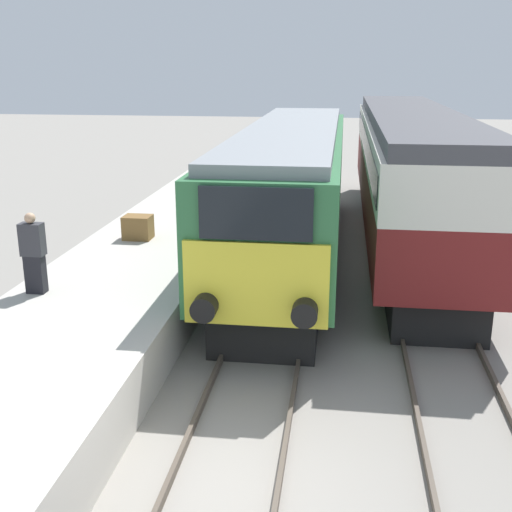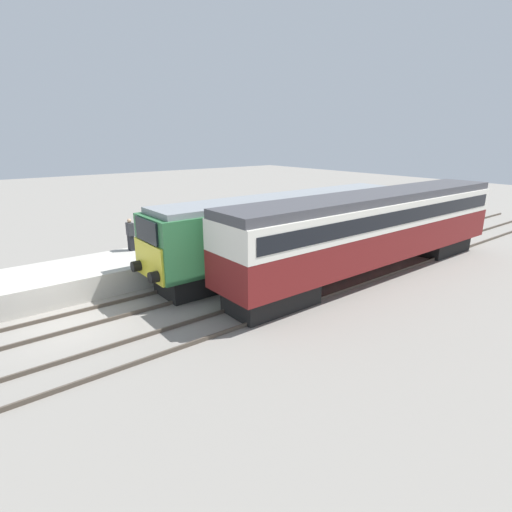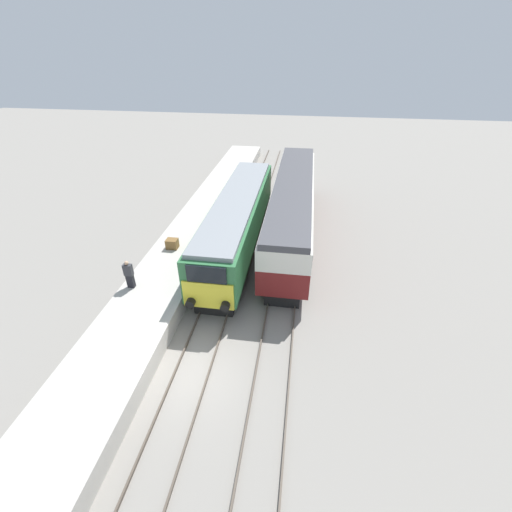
# 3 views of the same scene
# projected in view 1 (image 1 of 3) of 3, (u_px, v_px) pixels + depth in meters

# --- Properties ---
(ground_plane) EXTENTS (120.00, 120.00, 0.00)m
(ground_plane) POSITION_uv_depth(u_px,v_px,m) (223.00, 490.00, 8.34)
(ground_plane) COLOR gray
(platform_left) EXTENTS (3.50, 50.00, 1.02)m
(platform_left) POSITION_uv_depth(u_px,v_px,m) (152.00, 262.00, 16.21)
(platform_left) COLOR #B7B2A8
(platform_left) RESTS_ON ground_plane
(rails_near_track) EXTENTS (1.51, 60.00, 0.14)m
(rails_near_track) POSITION_uv_depth(u_px,v_px,m) (268.00, 332.00, 13.07)
(rails_near_track) COLOR #4C4238
(rails_near_track) RESTS_ON ground_plane
(rails_far_track) EXTENTS (1.50, 60.00, 0.14)m
(rails_far_track) POSITION_uv_depth(u_px,v_px,m) (439.00, 341.00, 12.63)
(rails_far_track) COLOR #4C4238
(rails_far_track) RESTS_ON ground_plane
(locomotive) EXTENTS (2.70, 15.29, 3.70)m
(locomotive) POSITION_uv_depth(u_px,v_px,m) (292.00, 185.00, 17.78)
(locomotive) COLOR black
(locomotive) RESTS_ON ground_plane
(passenger_carriage) EXTENTS (2.75, 17.18, 3.98)m
(passenger_carriage) POSITION_uv_depth(u_px,v_px,m) (409.00, 163.00, 19.60)
(passenger_carriage) COLOR black
(passenger_carriage) RESTS_ON ground_plane
(person_on_platform) EXTENTS (0.44, 0.26, 1.60)m
(person_on_platform) POSITION_uv_depth(u_px,v_px,m) (34.00, 254.00, 12.33)
(person_on_platform) COLOR black
(person_on_platform) RESTS_ON platform_left
(luggage_crate) EXTENTS (0.70, 0.56, 0.60)m
(luggage_crate) POSITION_uv_depth(u_px,v_px,m) (138.00, 227.00, 16.31)
(luggage_crate) COLOR brown
(luggage_crate) RESTS_ON platform_left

